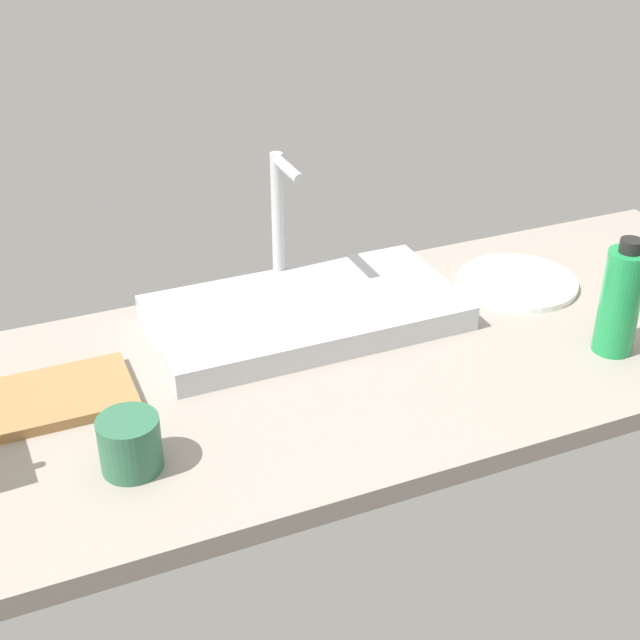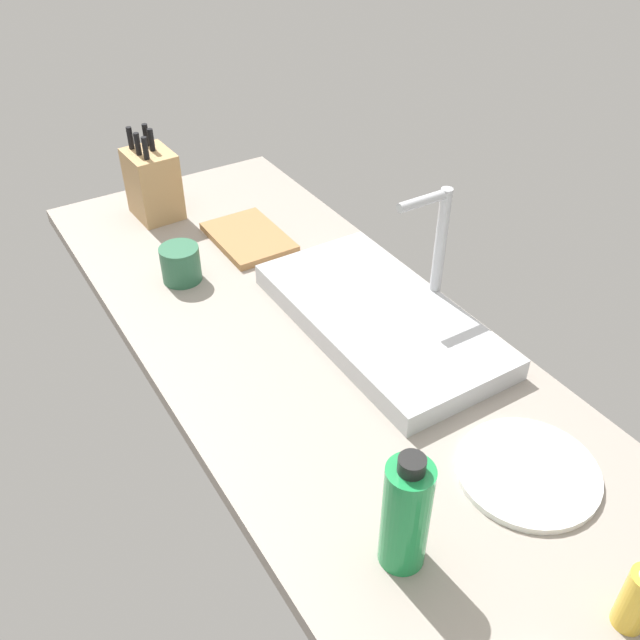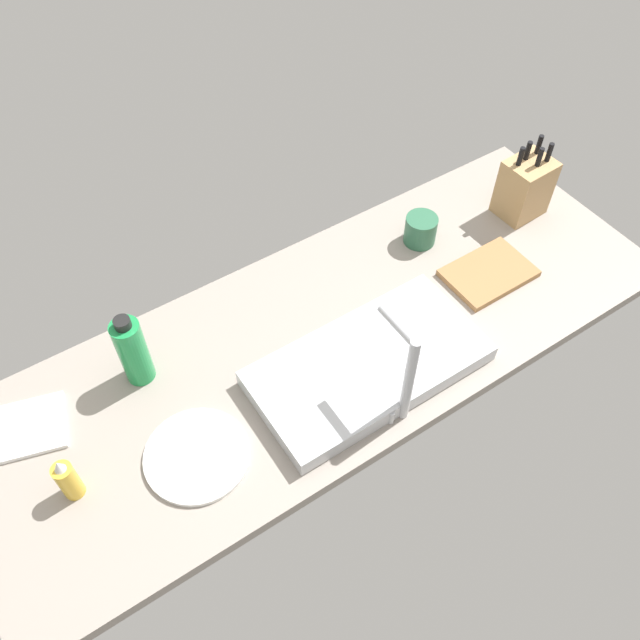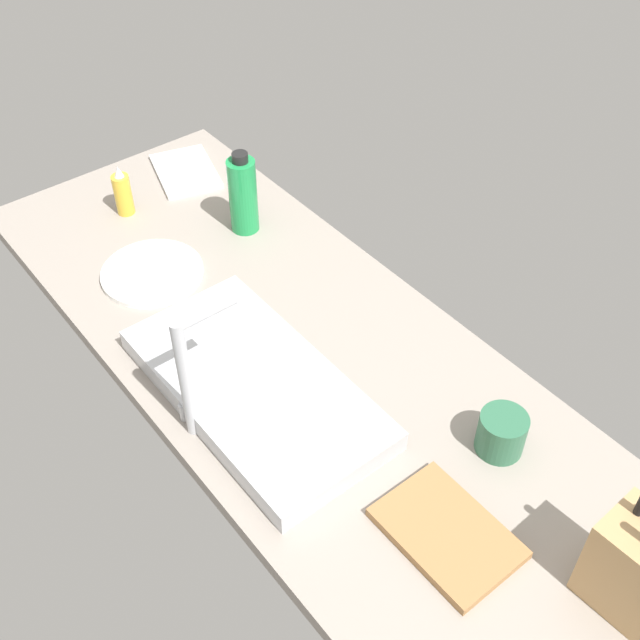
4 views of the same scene
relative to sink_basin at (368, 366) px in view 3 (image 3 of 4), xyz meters
The scene contains 10 objects.
countertop_slab 14.20cm from the sink_basin, 81.49° to the right, with size 179.47×65.01×3.50cm, color gray.
sink_basin is the anchor object (origin of this frame).
faucet 18.90cm from the sink_basin, 87.98° to the left, with size 5.50×12.61×28.02cm.
knife_block 73.36cm from the sink_basin, 162.87° to the right, with size 13.34×11.33×23.01cm.
cutting_board 45.86cm from the sink_basin, behind, with size 23.17×16.02×1.80cm, color #9E7042.
soap_bottle 70.41cm from the sink_basin, ahead, with size 4.38×4.38×13.37cm.
water_bottle 54.73cm from the sink_basin, 32.36° to the right, with size 6.83×6.83×21.08cm.
dinner_plate 44.59cm from the sink_basin, ahead, with size 23.33×23.33×1.20cm, color white.
dish_towel 81.18cm from the sink_basin, 21.74° to the right, with size 21.21×14.74×1.20cm, color white.
coffee_mug 47.14cm from the sink_basin, 143.81° to the right, with size 8.89×8.89×8.33cm, color #2D6647.
Camera 3 is at (56.93, 81.93, 137.02)cm, focal length 37.46 mm.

